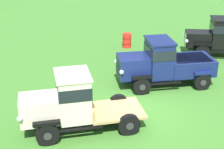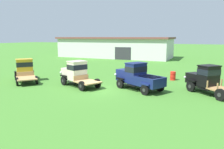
# 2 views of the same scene
# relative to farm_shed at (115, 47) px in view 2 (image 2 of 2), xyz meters

# --- Properties ---
(ground_plane) EXTENTS (240.00, 240.00, 0.00)m
(ground_plane) POSITION_rel_farm_shed_xyz_m (10.52, -27.20, -2.16)
(ground_plane) COLOR #3D7528
(farm_shed) EXTENTS (24.01, 9.42, 4.27)m
(farm_shed) POSITION_rel_farm_shed_xyz_m (0.00, 0.00, 0.00)
(farm_shed) COLOR silver
(farm_shed) RESTS_ON ground
(vintage_truck_foreground_near) EXTENTS (4.59, 4.22, 2.22)m
(vintage_truck_foreground_near) POSITION_rel_farm_shed_xyz_m (1.79, -27.10, -1.03)
(vintage_truck_foreground_near) COLOR black
(vintage_truck_foreground_near) RESTS_ON ground
(vintage_truck_second_in_line) EXTENTS (4.78, 3.25, 2.25)m
(vintage_truck_second_in_line) POSITION_rel_farm_shed_xyz_m (7.68, -26.80, -1.00)
(vintage_truck_second_in_line) COLOR black
(vintage_truck_second_in_line) RESTS_ON ground
(vintage_truck_midrow_center) EXTENTS (4.76, 3.49, 2.25)m
(vintage_truck_midrow_center) POSITION_rel_farm_shed_xyz_m (13.25, -26.01, -1.05)
(vintage_truck_midrow_center) COLOR black
(vintage_truck_midrow_center) RESTS_ON ground
(vintage_truck_far_side) EXTENTS (4.25, 4.08, 2.24)m
(vintage_truck_far_side) POSITION_rel_farm_shed_xyz_m (18.50, -25.02, -1.01)
(vintage_truck_far_side) COLOR black
(vintage_truck_far_side) RESTS_ON ground
(oil_drum_beside_row) EXTENTS (0.57, 0.57, 0.88)m
(oil_drum_beside_row) POSITION_rel_farm_shed_xyz_m (15.33, -20.75, -1.71)
(oil_drum_beside_row) COLOR red
(oil_drum_beside_row) RESTS_ON ground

